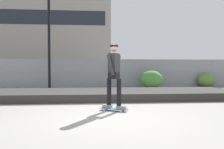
# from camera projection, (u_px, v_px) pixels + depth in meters

# --- Properties ---
(ground_plane) EXTENTS (120.00, 120.00, 0.00)m
(ground_plane) POSITION_uv_depth(u_px,v_px,m) (109.00, 115.00, 5.21)
(ground_plane) COLOR gray
(gravel_berm) EXTENTS (10.70, 2.63, 0.31)m
(gravel_berm) POSITION_uv_depth(u_px,v_px,m) (104.00, 94.00, 8.38)
(gravel_berm) COLOR #33302D
(gravel_berm) RESTS_ON ground_plane
(skateboard) EXTENTS (0.80, 0.55, 0.07)m
(skateboard) POSITION_uv_depth(u_px,v_px,m) (114.00, 109.00, 5.78)
(skateboard) COLOR #2D608C
(skateboard) RESTS_ON ground_plane
(skater) EXTENTS (0.68, 0.62, 1.83)m
(skater) POSITION_uv_depth(u_px,v_px,m) (114.00, 72.00, 5.75)
(skater) COLOR gray
(skater) RESTS_ON skateboard
(chain_fence) EXTENTS (25.74, 0.06, 1.85)m
(chain_fence) POSITION_uv_depth(u_px,v_px,m) (101.00, 73.00, 13.33)
(chain_fence) COLOR gray
(chain_fence) RESTS_ON ground_plane
(street_lamp) EXTENTS (0.44, 0.44, 7.59)m
(street_lamp) POSITION_uv_depth(u_px,v_px,m) (49.00, 11.00, 11.91)
(street_lamp) COLOR black
(street_lamp) RESTS_ON ground_plane
(parked_car_near) EXTENTS (4.44, 2.02, 1.66)m
(parked_car_near) POSITION_uv_depth(u_px,v_px,m) (54.00, 74.00, 15.61)
(parked_car_near) COLOR #B7BABF
(parked_car_near) RESTS_ON ground_plane
(parked_car_mid) EXTENTS (4.44, 2.03, 1.66)m
(parked_car_mid) POSITION_uv_depth(u_px,v_px,m) (121.00, 73.00, 16.34)
(parked_car_mid) COLOR navy
(parked_car_mid) RESTS_ON ground_plane
(parked_car_far) EXTENTS (4.42, 1.99, 1.66)m
(parked_car_far) POSITION_uv_depth(u_px,v_px,m) (193.00, 73.00, 16.88)
(parked_car_far) COLOR maroon
(parked_car_far) RESTS_ON ground_plane
(library_building) EXTENTS (25.14, 11.14, 16.33)m
(library_building) POSITION_uv_depth(u_px,v_px,m) (46.00, 34.00, 40.18)
(library_building) COLOR gray
(library_building) RESTS_ON ground_plane
(shrub_left) EXTENTS (1.42, 1.16, 1.10)m
(shrub_left) POSITION_uv_depth(u_px,v_px,m) (152.00, 79.00, 12.62)
(shrub_left) COLOR #477F38
(shrub_left) RESTS_ON ground_plane
(shrub_center) EXTENTS (1.12, 0.92, 0.87)m
(shrub_center) POSITION_uv_depth(u_px,v_px,m) (206.00, 80.00, 13.48)
(shrub_center) COLOR #567A33
(shrub_center) RESTS_ON ground_plane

